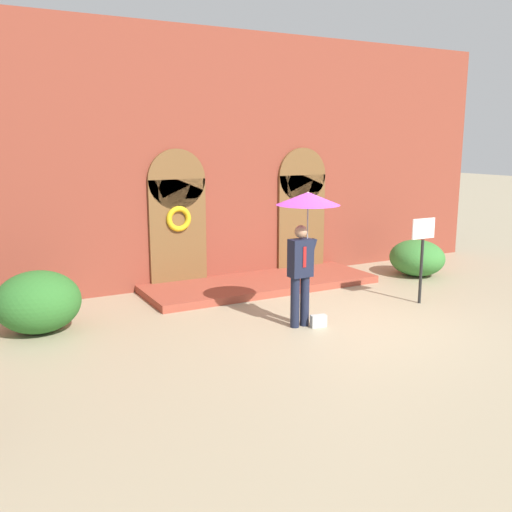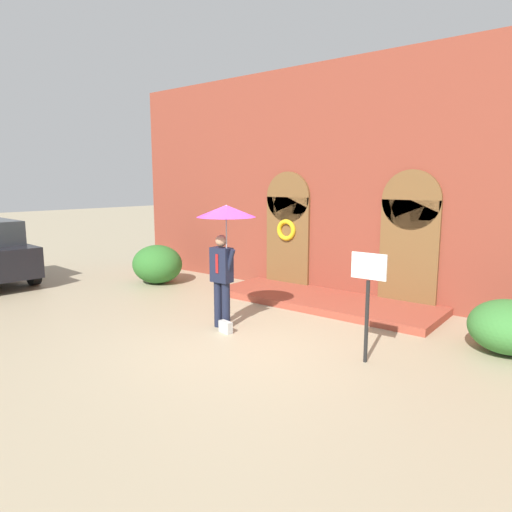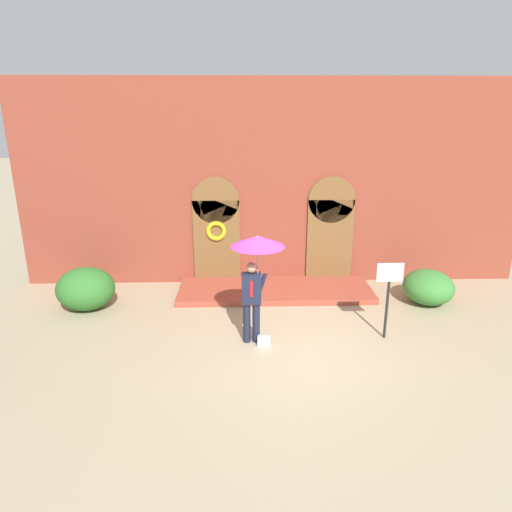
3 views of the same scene
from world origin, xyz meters
TOP-DOWN VIEW (x-y plane):
  - ground_plane at (0.00, 0.00)m, footprint 80.00×80.00m
  - building_facade at (-0.00, 4.15)m, footprint 14.00×2.30m
  - person_with_umbrella at (-0.60, 0.35)m, footprint 1.10×1.10m
  - handbag at (-0.43, 0.15)m, footprint 0.30×0.17m
  - sign_post at (2.22, 0.45)m, footprint 0.56×0.06m
  - shrub_left at (-4.78, 2.19)m, footprint 1.43×1.31m
  - shrub_right at (3.89, 2.29)m, footprint 1.26×1.37m

SIDE VIEW (x-z plane):
  - ground_plane at x=0.00m, z-range 0.00..0.00m
  - handbag at x=-0.43m, z-range 0.00..0.22m
  - shrub_right at x=3.89m, z-range 0.00..0.87m
  - shrub_left at x=-4.78m, z-range 0.00..1.06m
  - sign_post at x=2.22m, z-range 0.30..2.02m
  - person_with_umbrella at x=-0.60m, z-range 0.73..3.09m
  - building_facade at x=0.00m, z-range -0.12..5.48m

